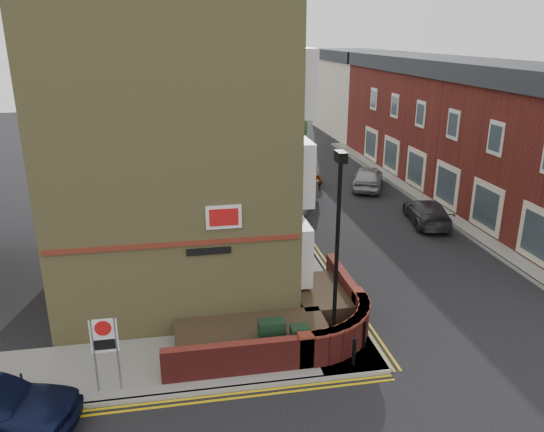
{
  "coord_description": "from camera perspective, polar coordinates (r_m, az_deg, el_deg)",
  "views": [
    {
      "loc": [
        -2.79,
        -12.41,
        9.45
      ],
      "look_at": [
        0.2,
        4.0,
        3.7
      ],
      "focal_mm": 35.0,
      "sensor_mm": 36.0,
      "label": 1
    }
  ],
  "objects": [
    {
      "name": "zone_sign",
      "position": [
        15.24,
        -17.56,
        -12.77
      ],
      "size": [
        0.72,
        0.07,
        2.2
      ],
      "color": "slate",
      "rests_on": "pavement_corner"
    },
    {
      "name": "red_car_main",
      "position": [
        35.26,
        2.79,
        4.46
      ],
      "size": [
        2.9,
        4.57,
        1.18
      ],
      "primitive_type": "imported",
      "rotation": [
        0.0,
        0.0,
        0.24
      ],
      "color": "maroon",
      "rests_on": "ground"
    },
    {
      "name": "ground",
      "position": [
        15.84,
        1.99,
        -17.59
      ],
      "size": [
        120.0,
        120.0,
        0.0
      ],
      "primitive_type": "plane",
      "color": "black",
      "rests_on": "ground"
    },
    {
      "name": "far_terrace_cream",
      "position": [
        53.56,
        8.79,
        13.04
      ],
      "size": [
        5.4,
        12.4,
        8.0
      ],
      "color": "beige",
      "rests_on": "ground"
    },
    {
      "name": "silver_car_far",
      "position": [
        34.54,
        10.31,
        4.13
      ],
      "size": [
        3.35,
        4.72,
        1.49
      ],
      "primitive_type": "imported",
      "rotation": [
        0.0,
        0.0,
        2.73
      ],
      "color": "#919498",
      "rests_on": "ground"
    },
    {
      "name": "corner_building",
      "position": [
        20.66,
        -10.49,
        9.75
      ],
      "size": [
        8.95,
        10.4,
        13.6
      ],
      "color": "#988B51",
      "rests_on": "ground"
    },
    {
      "name": "tree_mid",
      "position": [
        35.04,
        -2.44,
        12.05
      ],
      "size": [
        4.03,
        4.03,
        7.42
      ],
      "color": "#382B1E",
      "rests_on": "pavement_main"
    },
    {
      "name": "utility_cabinet_small",
      "position": [
        16.36,
        3.01,
        -13.45
      ],
      "size": [
        0.55,
        0.4,
        1.1
      ],
      "primitive_type": "cube",
      "color": "black",
      "rests_on": "pavement_corner"
    },
    {
      "name": "pavement_corner",
      "position": [
        16.79,
        -11.36,
        -15.39
      ],
      "size": [
        13.0,
        3.0,
        0.12
      ],
      "primitive_type": "cube",
      "color": "gray",
      "rests_on": "ground"
    },
    {
      "name": "utility_cabinet_large",
      "position": [
        16.44,
        -0.02,
        -13.04
      ],
      "size": [
        0.8,
        0.45,
        1.2
      ],
      "primitive_type": "cube",
      "color": "black",
      "rests_on": "pavement_corner"
    },
    {
      "name": "lamppost",
      "position": [
        15.55,
        6.98,
        -4.24
      ],
      "size": [
        0.25,
        0.5,
        6.3
      ],
      "color": "black",
      "rests_on": "pavement_corner"
    },
    {
      "name": "tree_far",
      "position": [
        42.96,
        -3.96,
        12.93
      ],
      "size": [
        3.81,
        3.81,
        7.0
      ],
      "color": "#382B1E",
      "rests_on": "pavement_main"
    },
    {
      "name": "tree_near",
      "position": [
        27.3,
        -0.06,
        9.02
      ],
      "size": [
        3.64,
        3.65,
        6.7
      ],
      "color": "#382B1E",
      "rests_on": "pavement_main"
    },
    {
      "name": "traffic_light_assembly",
      "position": [
        38.35,
        -2.42,
        9.01
      ],
      "size": [
        0.2,
        0.16,
        4.2
      ],
      "color": "black",
      "rests_on": "pavement_main"
    },
    {
      "name": "kerb_side",
      "position": [
        15.58,
        -11.4,
        -18.48
      ],
      "size": [
        13.0,
        0.15,
        0.12
      ],
      "primitive_type": "cube",
      "color": "gray",
      "rests_on": "ground"
    },
    {
      "name": "yellow_lines_side",
      "position": [
        15.41,
        -11.39,
        -19.2
      ],
      "size": [
        13.0,
        0.28,
        0.01
      ],
      "primitive_type": "cube",
      "color": "gold",
      "rests_on": "ground"
    },
    {
      "name": "kerb_main_far",
      "position": [
        30.4,
        17.25,
        0.16
      ],
      "size": [
        0.15,
        40.0,
        0.12
      ],
      "primitive_type": "cube",
      "color": "gray",
      "rests_on": "ground"
    },
    {
      "name": "yellow_lines_main",
      "position": [
        30.54,
        1.6,
        1.02
      ],
      "size": [
        0.28,
        32.0,
        0.01
      ],
      "primitive_type": "cube",
      "color": "gold",
      "rests_on": "ground"
    },
    {
      "name": "bollard_near",
      "position": [
        16.3,
        8.81,
        -14.22
      ],
      "size": [
        0.11,
        0.11,
        0.9
      ],
      "primitive_type": "cylinder",
      "color": "black",
      "rests_on": "pavement_corner"
    },
    {
      "name": "far_terrace",
      "position": [
        34.54,
        20.12,
        8.88
      ],
      "size": [
        5.4,
        30.4,
        8.0
      ],
      "color": "maroon",
      "rests_on": "ground"
    },
    {
      "name": "silver_car_near",
      "position": [
        30.28,
        2.82,
        2.32
      ],
      "size": [
        3.33,
        4.81,
        1.5
      ],
      "primitive_type": "imported",
      "rotation": [
        0.0,
        0.0,
        -0.43
      ],
      "color": "gray",
      "rests_on": "ground"
    },
    {
      "name": "pavement_far",
      "position": [
        31.35,
        20.5,
        0.36
      ],
      "size": [
        4.0,
        40.0,
        0.12
      ],
      "primitive_type": "cube",
      "color": "gray",
      "rests_on": "ground"
    },
    {
      "name": "kerb_main_near",
      "position": [
        30.47,
        1.14,
        1.09
      ],
      "size": [
        0.15,
        32.0,
        0.12
      ],
      "primitive_type": "cube",
      "color": "gray",
      "rests_on": "ground"
    },
    {
      "name": "grey_car_far",
      "position": [
        28.84,
        16.33,
        0.42
      ],
      "size": [
        2.51,
        4.55,
        1.25
      ],
      "primitive_type": "imported",
      "rotation": [
        0.0,
        0.0,
        2.96
      ],
      "color": "#302F34",
      "rests_on": "ground"
    },
    {
      "name": "garden_wall",
      "position": [
        17.87,
        0.25,
        -12.89
      ],
      "size": [
        6.8,
        6.0,
        1.2
      ],
      "primitive_type": null,
      "color": "maroon",
      "rests_on": "ground"
    },
    {
      "name": "pavement_main",
      "position": [
        30.3,
        -0.71,
        0.98
      ],
      "size": [
        2.0,
        32.0,
        0.12
      ],
      "primitive_type": "cube",
      "color": "gray",
      "rests_on": "ground"
    },
    {
      "name": "bollard_far",
      "position": [
        17.12,
        9.88,
        -12.53
      ],
      "size": [
        0.11,
        0.11,
        0.9
      ],
      "primitive_type": "cylinder",
      "color": "black",
      "rests_on": "pavement_corner"
    }
  ]
}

